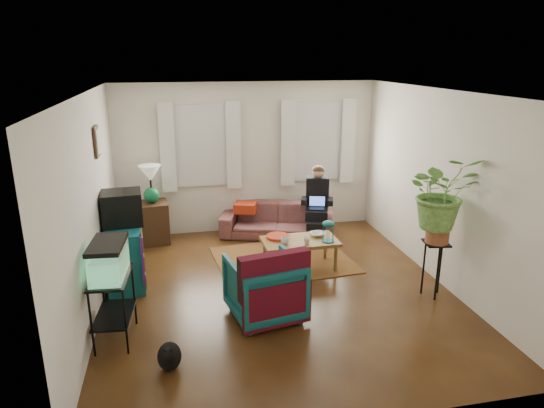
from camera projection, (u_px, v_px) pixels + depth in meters
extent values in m
cube|color=#4F2B14|center=(278.00, 291.00, 6.47)|extent=(4.50, 5.00, 0.01)
cube|color=white|center=(279.00, 92.00, 5.71)|extent=(4.50, 5.00, 0.01)
cube|color=silver|center=(247.00, 158.00, 8.43)|extent=(4.50, 0.01, 2.60)
cube|color=silver|center=(348.00, 287.00, 3.75)|extent=(4.50, 0.01, 2.60)
cube|color=silver|center=(90.00, 209.00, 5.65)|extent=(0.01, 5.00, 2.60)
cube|color=silver|center=(441.00, 188.00, 6.53)|extent=(0.01, 5.00, 2.60)
cube|color=white|center=(201.00, 146.00, 8.18)|extent=(1.08, 0.04, 1.38)
cube|color=white|center=(317.00, 142.00, 8.58)|extent=(1.08, 0.04, 1.38)
cube|color=white|center=(201.00, 147.00, 8.10)|extent=(1.36, 0.06, 1.50)
cube|color=white|center=(318.00, 142.00, 8.50)|extent=(1.36, 0.06, 1.50)
cube|color=#3D2616|center=(97.00, 142.00, 6.26)|extent=(0.04, 0.32, 0.40)
cube|color=brown|center=(283.00, 260.00, 7.44)|extent=(2.15, 1.79, 0.01)
imported|color=brown|center=(277.00, 215.00, 8.36)|extent=(2.04, 1.32, 0.75)
cube|color=#3E2317|center=(154.00, 223.00, 8.07)|extent=(0.52, 0.52, 0.70)
cube|color=#12666F|center=(125.00, 255.00, 6.57)|extent=(0.54, 0.97, 0.84)
cube|color=black|center=(122.00, 208.00, 6.48)|extent=(0.55, 0.51, 0.45)
cube|color=black|center=(114.00, 308.00, 5.27)|extent=(0.44, 0.71, 0.76)
cube|color=#7FD899|center=(109.00, 259.00, 5.10)|extent=(0.39, 0.65, 0.40)
ellipsoid|color=black|center=(169.00, 354.00, 4.85)|extent=(0.25, 0.38, 0.31)
imported|color=#106165|center=(265.00, 285.00, 5.75)|extent=(0.93, 0.89, 0.83)
cube|color=#9E0A0A|center=(275.00, 282.00, 5.41)|extent=(0.85, 0.35, 0.68)
cube|color=brown|center=(300.00, 254.00, 7.10)|extent=(1.10, 0.62, 0.45)
imported|color=white|center=(285.00, 241.00, 6.88)|extent=(0.13, 0.13, 0.10)
imported|color=beige|center=(307.00, 241.00, 6.87)|extent=(0.10, 0.10, 0.09)
imported|color=white|center=(317.00, 234.00, 7.18)|extent=(0.22, 0.22, 0.05)
cylinder|color=#B21414|center=(278.00, 237.00, 7.10)|extent=(0.34, 0.34, 0.04)
cube|color=black|center=(434.00, 269.00, 6.26)|extent=(0.36, 0.36, 0.75)
imported|color=#599947|center=(441.00, 203.00, 5.99)|extent=(0.95, 0.85, 0.95)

